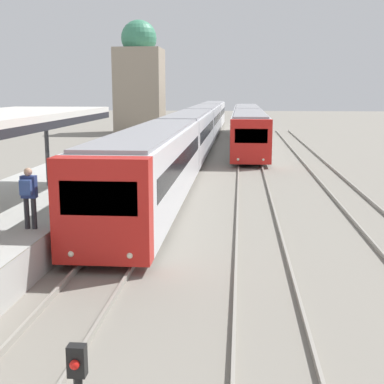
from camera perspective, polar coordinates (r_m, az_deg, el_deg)
name	(u,v)px	position (r m, az deg, el deg)	size (l,w,h in m)	color
person_on_platform	(29,193)	(14.88, -17.02, -0.11)	(0.40, 0.40, 1.66)	#2D2D33
train_near	(198,126)	(45.07, 0.65, 7.08)	(2.58, 63.94, 3.16)	red
train_far	(248,124)	(48.36, 5.96, 7.24)	(2.54, 32.03, 3.08)	red
distant_domed_building	(140,81)	(60.11, -5.61, 11.74)	(5.00, 5.00, 12.12)	gray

